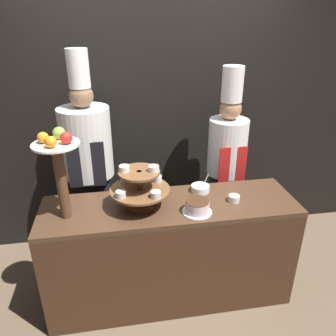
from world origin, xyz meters
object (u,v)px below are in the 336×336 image
Objects in this scene: serving_bowl_far at (200,188)px; chef_left at (89,162)px; tiered_stand at (140,186)px; fruit_pedestal at (59,161)px; chef_center_left at (226,159)px; cup_white at (234,198)px; cake_round at (197,207)px.

serving_bowl_far is 0.08× the size of chef_left.
fruit_pedestal is at bearing -175.95° from tiered_stand.
serving_bowl_far is at bearing 17.95° from tiered_stand.
cup_white is at bearing -103.08° from chef_center_left.
cake_round is (0.91, -0.10, -0.38)m from fruit_pedestal.
fruit_pedestal is at bearing -169.02° from serving_bowl_far.
serving_bowl_far is at bearing 71.21° from cake_round.
chef_center_left reaches higher than cup_white.
fruit_pedestal is 0.32× the size of chef_left.
cup_white is at bearing -28.99° from chef_left.
fruit_pedestal reaches higher than cake_round.
chef_left is 1.23m from chef_center_left.
serving_bowl_far is 0.54m from chef_center_left.
cake_round is at bearing -122.60° from chef_center_left.
chef_left reaches higher than chef_center_left.
fruit_pedestal is at bearing -179.96° from cup_white.
cup_white is 0.04× the size of chef_left.
tiered_stand reaches higher than cup_white.
tiered_stand is 0.24× the size of chef_center_left.
serving_bowl_far is 0.09× the size of chef_center_left.
tiered_stand is 0.43m from cake_round.
fruit_pedestal is 1.10m from serving_bowl_far.
cake_round reaches higher than cup_white.
cup_white is (0.70, -0.04, -0.15)m from tiered_stand.
cup_white is 1.25m from chef_left.
serving_bowl_far is at bearing 10.98° from fruit_pedestal.
chef_left is at bearing 124.37° from tiered_stand.
tiered_stand is 0.22× the size of chef_left.
cake_round is at bearing -19.52° from tiered_stand.
cup_white is 0.05× the size of chef_center_left.
tiered_stand reaches higher than cake_round.
serving_bowl_far reaches higher than cup_white.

